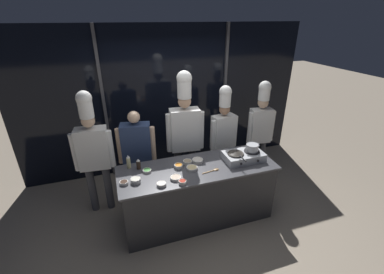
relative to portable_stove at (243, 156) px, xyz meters
The scene contains 24 objects.
ground_plane 1.18m from the portable_stove, behind, with size 24.00×24.00×0.00m, color gray.
window_wall_back 1.88m from the portable_stove, 112.34° to the left, with size 5.36×0.09×2.70m.
demo_counter 0.86m from the portable_stove, behind, with size 2.20×0.78×0.89m.
portable_stove is the anchor object (origin of this frame).
frying_pan 0.16m from the portable_stove, behind, with size 0.23×0.40×0.04m.
stock_pot 0.18m from the portable_stove, ahead, with size 0.20×0.18×0.11m.
squeeze_bottle_oil 1.63m from the portable_stove, 169.09° to the left, with size 0.05×0.05×0.20m.
squeeze_bottle_soy 1.50m from the portable_stove, behind, with size 0.06×0.06×0.15m.
prep_bowl_onion 0.67m from the portable_stove, 166.53° to the left, with size 0.16×0.16×0.04m.
prep_bowl_soy_glaze 1.71m from the portable_stove, behind, with size 0.11×0.11×0.04m.
prep_bowl_rice 1.29m from the portable_stove, 169.14° to the right, with size 0.12×0.12×0.04m.
prep_bowl_chicken 1.08m from the portable_stove, behind, with size 0.15×0.15×0.04m.
prep_bowl_garlic 1.56m from the portable_stove, behind, with size 0.13×0.13×0.06m.
prep_bowl_carrots 0.96m from the portable_stove, behind, with size 0.12×0.12×0.05m.
prep_bowl_scallions 1.39m from the portable_stove, behind, with size 0.12×0.12×0.03m.
prep_bowl_mushrooms 0.82m from the portable_stove, 169.17° to the left, with size 0.13×0.13×0.05m.
prep_bowl_ginger 0.79m from the portable_stove, behind, with size 0.16×0.16×0.04m.
prep_bowl_chili_flakes 1.05m from the portable_stove, 164.12° to the right, with size 0.10×0.10×0.05m.
serving_spoon_slotted 0.54m from the portable_stove, 165.40° to the right, with size 0.26×0.07×0.02m.
chef_head 2.17m from the portable_stove, 161.62° to the left, with size 0.57×0.26×1.92m.
person_guest 1.60m from the portable_stove, 153.95° to the left, with size 0.56×0.30×1.56m.
chef_sous 1.00m from the portable_stove, 133.85° to the left, with size 0.60×0.28×2.09m.
chef_line 0.70m from the portable_stove, 90.48° to the left, with size 0.50×0.26×1.82m.
chef_pastry 1.01m from the portable_stove, 44.89° to the left, with size 0.49×0.23×1.84m.
Camera 1 is at (-1.03, -2.86, 2.79)m, focal length 24.00 mm.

